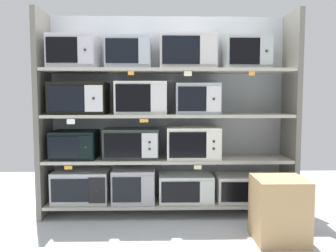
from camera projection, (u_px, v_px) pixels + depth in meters
name	position (u px, v px, depth m)	size (l,w,h in m)	color
back_panel	(168.00, 113.00, 3.77)	(2.64, 0.04, 2.04)	#9EA3A8
upright_left	(43.00, 115.00, 3.50)	(0.05, 0.45, 2.04)	#68645B
upright_right	(291.00, 115.00, 3.56)	(0.05, 0.45, 2.04)	#68645B
shelf_0	(168.00, 202.00, 3.61)	(2.44, 0.45, 0.03)	#ADA899
microwave_0	(82.00, 186.00, 3.57)	(0.56, 0.37, 0.32)	#B2B8BB
microwave_1	(134.00, 185.00, 3.58)	(0.42, 0.41, 0.34)	#A4A3AA
microwave_2	(186.00, 187.00, 3.59)	(0.54, 0.36, 0.27)	silver
microwave_3	(241.00, 187.00, 3.61)	(0.52, 0.36, 0.26)	silver
shelf_1	(168.00, 159.00, 3.57)	(2.44, 0.45, 0.03)	#ADA899
microwave_4	(75.00, 144.00, 3.53)	(0.44, 0.39, 0.28)	black
microwave_5	(132.00, 143.00, 3.54)	(0.55, 0.37, 0.30)	#28312B
microwave_6	(193.00, 142.00, 3.55)	(0.53, 0.42, 0.32)	silver
price_tag_0	(68.00, 168.00, 3.32)	(0.07, 0.00, 0.03)	orange
price_tag_1	(198.00, 167.00, 3.35)	(0.07, 0.00, 0.04)	beige
shelf_2	(168.00, 115.00, 3.53)	(2.44, 0.45, 0.03)	#ADA899
microwave_7	(79.00, 98.00, 3.49)	(0.55, 0.40, 0.31)	black
microwave_8	(141.00, 98.00, 3.50)	(0.51, 0.36, 0.32)	silver
microwave_9	(197.00, 99.00, 3.52)	(0.43, 0.40, 0.30)	#9CA6AB
price_tag_2	(71.00, 122.00, 3.29)	(0.08, 0.00, 0.05)	white
price_tag_3	(144.00, 121.00, 3.30)	(0.08, 0.00, 0.03)	orange
shelf_3	(168.00, 71.00, 3.49)	(2.44, 0.45, 0.03)	#ADA899
microwave_10	(74.00, 52.00, 3.45)	(0.46, 0.40, 0.32)	#B3B0B9
microwave_11	(129.00, 53.00, 3.46)	(0.43, 0.39, 0.31)	#9CA5AE
microwave_12	(188.00, 52.00, 3.48)	(0.55, 0.35, 0.34)	#BAB7B5
microwave_13	(246.00, 53.00, 3.49)	(0.44, 0.36, 0.32)	#9DA7A5
price_tag_4	(131.00, 73.00, 3.26)	(0.06, 0.00, 0.04)	orange
price_tag_5	(188.00, 74.00, 3.27)	(0.07, 0.00, 0.05)	beige
price_tag_6	(252.00, 73.00, 3.29)	(0.06, 0.00, 0.04)	orange
shipping_carton	(279.00, 209.00, 2.92)	(0.41, 0.41, 0.53)	tan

